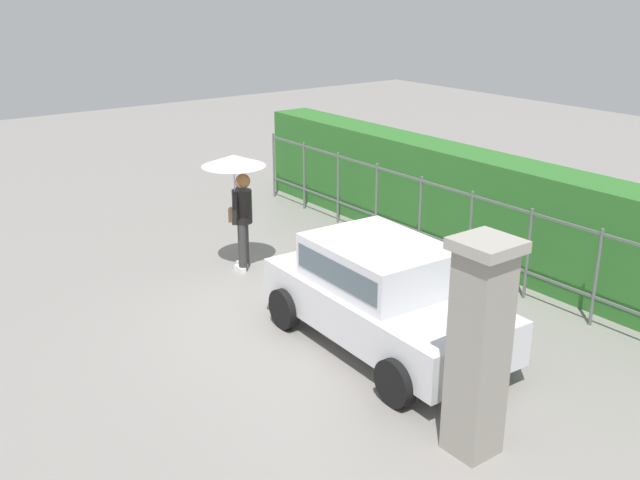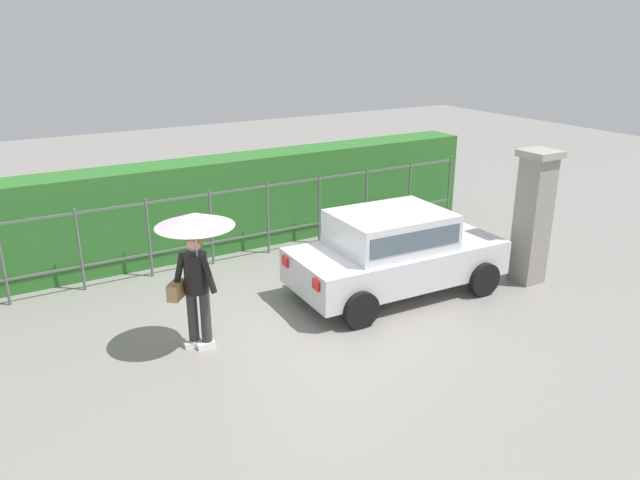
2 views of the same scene
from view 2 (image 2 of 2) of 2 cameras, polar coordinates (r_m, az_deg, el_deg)
ground_plane at (r=9.96m, az=1.05°, el=-6.97°), size 40.00×40.00×0.00m
car at (r=10.51m, az=6.96°, el=-0.88°), size 3.80×1.98×1.48m
pedestrian at (r=8.53m, az=-11.68°, el=-0.60°), size 1.09×1.09×2.07m
gate_pillar at (r=11.44m, az=19.35°, el=2.13°), size 0.60×0.60×2.42m
fence_section at (r=12.09m, az=-7.51°, el=1.94°), size 10.93×0.05×1.50m
hedge_row at (r=12.78m, az=-8.99°, el=3.42°), size 11.88×0.90×1.90m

